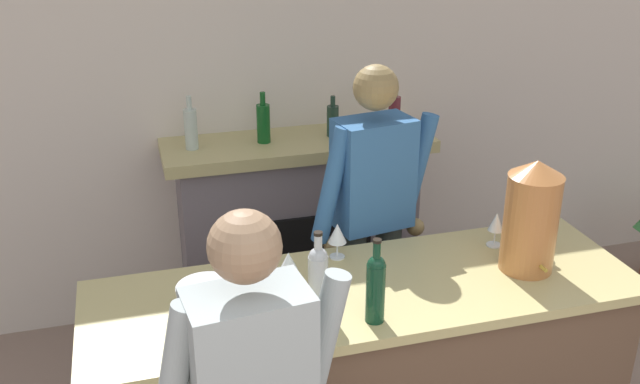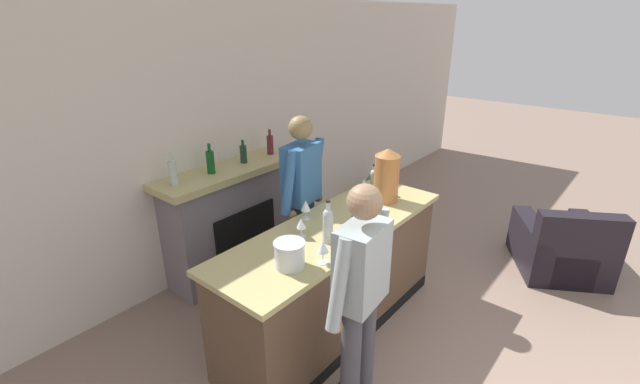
% 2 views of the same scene
% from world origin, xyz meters
% --- Properties ---
extents(wall_back_panel, '(12.00, 0.07, 2.75)m').
position_xyz_m(wall_back_panel, '(0.00, 3.89, 1.38)').
color(wall_back_panel, beige).
rests_on(wall_back_panel, ground_plane).
extents(bar_counter, '(2.30, 0.73, 0.99)m').
position_xyz_m(bar_counter, '(0.23, 2.22, 0.50)').
color(bar_counter, brown).
rests_on(bar_counter, ground_plane).
extents(fireplace_stone, '(1.56, 0.52, 1.47)m').
position_xyz_m(fireplace_stone, '(0.30, 3.63, 0.59)').
color(fireplace_stone, slate).
rests_on(fireplace_stone, ground_plane).
extents(armchair_black, '(1.20, 1.17, 0.81)m').
position_xyz_m(armchair_black, '(2.48, 0.88, 0.26)').
color(armchair_black, black).
rests_on(armchair_black, ground_plane).
extents(potted_plant_corner, '(0.44, 0.44, 0.72)m').
position_xyz_m(potted_plant_corner, '(2.81, 3.34, 0.32)').
color(potted_plant_corner, '#A25B3F').
rests_on(potted_plant_corner, ground_plane).
extents(person_customer, '(0.66, 0.33, 1.71)m').
position_xyz_m(person_customer, '(-0.37, 1.55, 0.94)').
color(person_customer, '#414048').
rests_on(person_customer, ground_plane).
extents(person_bartender, '(0.65, 0.35, 1.78)m').
position_xyz_m(person_bartender, '(0.45, 2.77, 0.99)').
color(person_bartender, '#343E3A').
rests_on(person_bartender, ground_plane).
extents(copper_dispenser, '(0.23, 0.27, 0.50)m').
position_xyz_m(copper_dispenser, '(0.94, 2.18, 1.24)').
color(copper_dispenser, '#AF6B37').
rests_on(copper_dispenser, bar_counter).
extents(ice_bucket_steel, '(0.22, 0.22, 0.19)m').
position_xyz_m(ice_bucket_steel, '(-0.43, 2.09, 1.09)').
color(ice_bucket_steel, silver).
rests_on(ice_bucket_steel, bar_counter).
extents(wine_bottle_chardonnay_pale, '(0.07, 0.07, 0.28)m').
position_xyz_m(wine_bottle_chardonnay_pale, '(1.05, 2.38, 1.12)').
color(wine_bottle_chardonnay_pale, '#A7BAB0').
rests_on(wine_bottle_chardonnay_pale, bar_counter).
extents(wine_bottle_merlot_tall, '(0.07, 0.07, 0.34)m').
position_xyz_m(wine_bottle_merlot_tall, '(0.18, 1.98, 1.15)').
color(wine_bottle_merlot_tall, '#0F3420').
rests_on(wine_bottle_merlot_tall, bar_counter).
extents(wine_bottle_cabernet_heavy, '(0.08, 0.08, 0.34)m').
position_xyz_m(wine_bottle_cabernet_heavy, '(-0.01, 2.10, 1.15)').
color(wine_bottle_cabernet_heavy, '#A4AAAF').
rests_on(wine_bottle_cabernet_heavy, bar_counter).
extents(wine_glass_back_row, '(0.08, 0.08, 0.16)m').
position_xyz_m(wine_glass_back_row, '(-0.07, 2.31, 1.10)').
color(wine_glass_back_row, silver).
rests_on(wine_glass_back_row, bar_counter).
extents(wine_glass_mid_counter, '(0.07, 0.07, 0.16)m').
position_xyz_m(wine_glass_mid_counter, '(0.92, 2.40, 1.11)').
color(wine_glass_mid_counter, silver).
rests_on(wine_glass_mid_counter, bar_counter).
extents(wine_glass_front_right, '(0.08, 0.08, 0.17)m').
position_xyz_m(wine_glass_front_right, '(0.19, 2.49, 1.11)').
color(wine_glass_front_right, silver).
rests_on(wine_glass_front_right, bar_counter).
extents(wine_glass_front_left, '(0.08, 0.08, 0.17)m').
position_xyz_m(wine_glass_front_left, '(-0.25, 1.94, 1.11)').
color(wine_glass_front_left, silver).
rests_on(wine_glass_front_left, bar_counter).
extents(wine_glass_by_dispenser, '(0.08, 0.08, 0.16)m').
position_xyz_m(wine_glass_by_dispenser, '(-0.02, 1.95, 1.11)').
color(wine_glass_by_dispenser, silver).
rests_on(wine_glass_by_dispenser, bar_counter).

